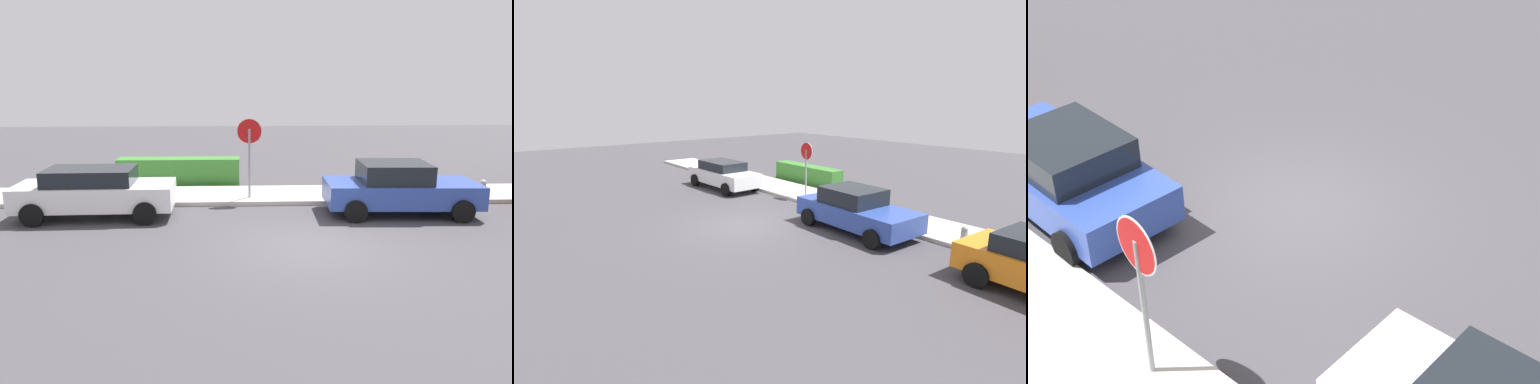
% 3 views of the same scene
% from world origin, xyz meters
% --- Properties ---
extents(ground_plane, '(60.00, 60.00, 0.00)m').
position_xyz_m(ground_plane, '(0.00, 0.00, 0.00)').
color(ground_plane, '#423F44').
extents(sidewalk_curb, '(32.00, 2.36, 0.14)m').
position_xyz_m(sidewalk_curb, '(0.00, 5.01, 0.07)').
color(sidewalk_curb, beige).
rests_on(sidewalk_curb, ground_plane).
extents(stop_sign, '(0.82, 0.08, 2.70)m').
position_xyz_m(stop_sign, '(-1.34, 4.45, 1.87)').
color(stop_sign, gray).
rests_on(stop_sign, ground_plane).
extents(parked_car_blue, '(4.46, 2.24, 1.54)m').
position_xyz_m(parked_car_blue, '(3.03, 2.80, 0.77)').
color(parked_car_blue, '#2D479E').
rests_on(parked_car_blue, ground_plane).
extents(parked_car_white, '(4.49, 2.02, 1.44)m').
position_xyz_m(parked_car_white, '(-5.84, 2.75, 0.76)').
color(parked_car_white, white).
rests_on(parked_car_white, ground_plane).
extents(fire_hydrant, '(0.30, 0.22, 0.72)m').
position_xyz_m(fire_hydrant, '(6.28, 4.20, 0.36)').
color(fire_hydrant, '#A5A5A8').
rests_on(fire_hydrant, ground_plane).
extents(front_yard_hedge, '(4.49, 0.84, 1.04)m').
position_xyz_m(front_yard_hedge, '(-3.90, 6.98, 0.52)').
color(front_yard_hedge, '#387A2D').
rests_on(front_yard_hedge, ground_plane).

